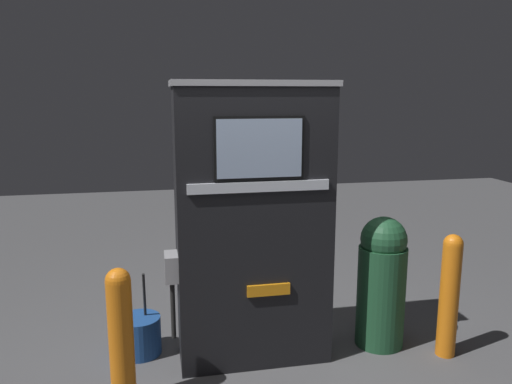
{
  "coord_description": "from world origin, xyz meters",
  "views": [
    {
      "loc": [
        -0.66,
        -3.14,
        1.91
      ],
      "look_at": [
        0.0,
        0.11,
        1.26
      ],
      "focal_mm": 35.0,
      "sensor_mm": 36.0,
      "label": 1
    }
  ],
  "objects_px": {
    "gas_pump": "(253,225)",
    "safety_bollard_far": "(449,293)",
    "trash_bin": "(382,280)",
    "safety_bollard": "(121,335)",
    "squeegee_bucket": "(140,335)"
  },
  "relations": [
    {
      "from": "trash_bin",
      "to": "safety_bollard_far",
      "type": "bearing_deg",
      "value": -31.62
    },
    {
      "from": "gas_pump",
      "to": "trash_bin",
      "type": "height_order",
      "value": "gas_pump"
    },
    {
      "from": "gas_pump",
      "to": "safety_bollard_far",
      "type": "height_order",
      "value": "gas_pump"
    },
    {
      "from": "safety_bollard_far",
      "to": "squeegee_bucket",
      "type": "xyz_separation_m",
      "value": [
        -2.23,
        0.47,
        -0.35
      ]
    },
    {
      "from": "safety_bollard_far",
      "to": "safety_bollard",
      "type": "bearing_deg",
      "value": -175.83
    },
    {
      "from": "trash_bin",
      "to": "safety_bollard",
      "type": "bearing_deg",
      "value": -167.45
    },
    {
      "from": "safety_bollard",
      "to": "trash_bin",
      "type": "bearing_deg",
      "value": 12.55
    },
    {
      "from": "safety_bollard",
      "to": "squeegee_bucket",
      "type": "distance_m",
      "value": 0.73
    },
    {
      "from": "trash_bin",
      "to": "gas_pump",
      "type": "bearing_deg",
      "value": 179.1
    },
    {
      "from": "gas_pump",
      "to": "squeegee_bucket",
      "type": "distance_m",
      "value": 1.21
    },
    {
      "from": "safety_bollard",
      "to": "safety_bollard_far",
      "type": "relative_size",
      "value": 0.97
    },
    {
      "from": "gas_pump",
      "to": "squeegee_bucket",
      "type": "relative_size",
      "value": 3.13
    },
    {
      "from": "safety_bollard_far",
      "to": "squeegee_bucket",
      "type": "relative_size",
      "value": 1.45
    },
    {
      "from": "gas_pump",
      "to": "safety_bollard_far",
      "type": "distance_m",
      "value": 1.53
    },
    {
      "from": "safety_bollard",
      "to": "squeegee_bucket",
      "type": "height_order",
      "value": "safety_bollard"
    }
  ]
}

